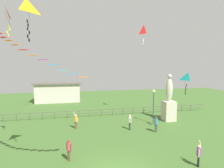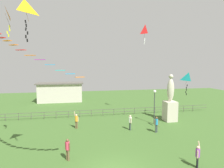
# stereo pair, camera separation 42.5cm
# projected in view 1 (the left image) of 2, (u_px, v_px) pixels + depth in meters

# --- Properties ---
(statue_monument) EXTENTS (1.48, 1.48, 6.08)m
(statue_monument) POSITION_uv_depth(u_px,v_px,m) (169.00, 105.00, 23.22)
(statue_monument) COLOR beige
(statue_monument) RESTS_ON ground_plane
(lamppost) EXTENTS (0.36, 0.36, 4.23)m
(lamppost) POSITION_uv_depth(u_px,v_px,m) (154.00, 99.00, 21.81)
(lamppost) COLOR #38383D
(lamppost) RESTS_ON ground_plane
(person_0) EXTENTS (0.43, 0.41, 1.86)m
(person_0) POSITION_uv_depth(u_px,v_px,m) (199.00, 154.00, 12.57)
(person_0) COLOR black
(person_0) RESTS_ON ground_plane
(person_1) EXTENTS (0.50, 0.32, 1.71)m
(person_1) POSITION_uv_depth(u_px,v_px,m) (156.00, 123.00, 19.16)
(person_1) COLOR #3F4C47
(person_1) RESTS_ON ground_plane
(person_2) EXTENTS (0.48, 0.37, 1.95)m
(person_2) POSITION_uv_depth(u_px,v_px,m) (76.00, 120.00, 20.18)
(person_2) COLOR brown
(person_2) RESTS_ON ground_plane
(person_3) EXTENTS (0.32, 0.51, 1.71)m
(person_3) POSITION_uv_depth(u_px,v_px,m) (130.00, 121.00, 19.82)
(person_3) COLOR #3F4C47
(person_3) RESTS_ON ground_plane
(person_4) EXTENTS (0.39, 0.39, 1.69)m
(person_4) POSITION_uv_depth(u_px,v_px,m) (69.00, 149.00, 13.29)
(person_4) COLOR brown
(person_4) RESTS_ON ground_plane
(kite_0) EXTENTS (1.00, 1.00, 2.54)m
(kite_0) POSITION_uv_depth(u_px,v_px,m) (26.00, 8.00, 10.59)
(kite_0) COLOR yellow
(kite_1) EXTENTS (0.78, 1.13, 2.24)m
(kite_1) POSITION_uv_depth(u_px,v_px,m) (188.00, 78.00, 17.98)
(kite_1) COLOR #19B2B2
(kite_2) EXTENTS (0.63, 0.84, 2.26)m
(kite_2) POSITION_uv_depth(u_px,v_px,m) (5.00, 13.00, 13.04)
(kite_2) COLOR orange
(kite_3) EXTENTS (0.93, 0.90, 2.77)m
(kite_3) POSITION_uv_depth(u_px,v_px,m) (144.00, 30.00, 25.14)
(kite_3) COLOR red
(waterfront_railing) EXTENTS (36.03, 0.06, 0.95)m
(waterfront_railing) POSITION_uv_depth(u_px,v_px,m) (91.00, 112.00, 25.09)
(waterfront_railing) COLOR #4C4742
(waterfront_railing) RESTS_ON ground_plane
(pavilion_building) EXTENTS (9.00, 3.92, 3.82)m
(pavilion_building) POSITION_uv_depth(u_px,v_px,m) (58.00, 92.00, 35.51)
(pavilion_building) COLOR beige
(pavilion_building) RESTS_ON ground_plane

